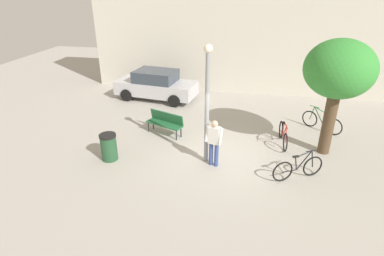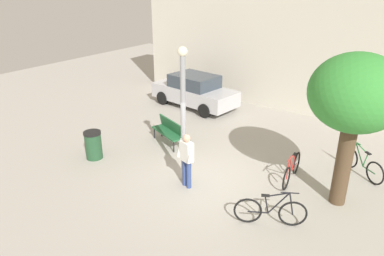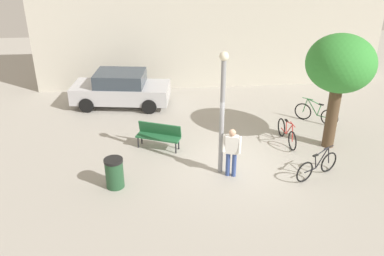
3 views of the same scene
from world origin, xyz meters
name	(u,v)px [view 2 (image 2 of 3)]	position (x,y,z in m)	size (l,w,h in m)	color
ground_plane	(207,179)	(0.00, 0.00, 0.00)	(36.00, 36.00, 0.00)	#A8A399
building_facade	(307,43)	(0.00, 8.32, 3.02)	(16.55, 2.00, 6.04)	beige
lamppost	(183,108)	(-0.58, -0.39, 2.32)	(0.28, 0.28, 4.06)	gray
person_by_lamppost	(187,157)	(-0.28, -0.66, 0.97)	(0.63, 0.41, 1.67)	#334784
park_bench	(169,130)	(-2.56, 1.42, 0.55)	(1.66, 1.03, 0.92)	#236038
plaza_tree	(356,96)	(3.60, 1.04, 3.07)	(2.32, 2.32, 4.13)	#503C28
bicycle_red	(292,170)	(2.15, 1.39, 0.38)	(0.20, 1.81, 0.97)	black
bicycle_black	(271,211)	(2.47, -0.93, 0.38)	(1.62, 0.89, 0.97)	black
bicycle_green	(362,164)	(3.81, 3.00, 0.38)	(1.45, 1.16, 0.97)	black
parked_car_silver	(194,91)	(-4.17, 5.42, 0.77)	(4.39, 2.25, 1.55)	#B7B7BC
trash_bin	(93,145)	(-3.94, -0.98, 0.49)	(0.59, 0.59, 0.97)	#234C2D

